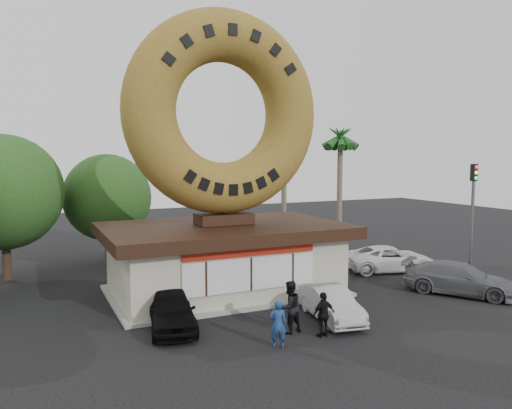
{
  "coord_description": "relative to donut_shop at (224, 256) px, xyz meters",
  "views": [
    {
      "loc": [
        -8.51,
        -15.83,
        6.51
      ],
      "look_at": [
        0.74,
        4.0,
        4.37
      ],
      "focal_mm": 35.0,
      "sensor_mm": 36.0,
      "label": 1
    }
  ],
  "objects": [
    {
      "name": "ground",
      "position": [
        0.0,
        -5.98,
        -1.77
      ],
      "size": [
        90.0,
        90.0,
        0.0
      ],
      "primitive_type": "plane",
      "color": "black",
      "rests_on": "ground"
    },
    {
      "name": "donut_shop",
      "position": [
        0.0,
        0.0,
        0.0
      ],
      "size": [
        11.2,
        7.2,
        3.8
      ],
      "color": "#BDB3A1",
      "rests_on": "ground"
    },
    {
      "name": "giant_donut",
      "position": [
        0.0,
        0.02,
        6.73
      ],
      "size": [
        9.39,
        2.39,
        9.39
      ],
      "primitive_type": "torus",
      "rotation": [
        1.57,
        0.0,
        0.0
      ],
      "color": "olive",
      "rests_on": "donut_shop"
    },
    {
      "name": "tree_west",
      "position": [
        -9.5,
        7.02,
        2.87
      ],
      "size": [
        6.0,
        6.0,
        7.65
      ],
      "color": "#473321",
      "rests_on": "ground"
    },
    {
      "name": "tree_mid",
      "position": [
        -4.0,
        9.02,
        2.25
      ],
      "size": [
        5.2,
        5.2,
        6.63
      ],
      "color": "#473321",
      "rests_on": "ground"
    },
    {
      "name": "palm_near",
      "position": [
        7.5,
        8.02,
        6.65
      ],
      "size": [
        2.6,
        2.6,
        9.75
      ],
      "color": "#726651",
      "rests_on": "ground"
    },
    {
      "name": "palm_far",
      "position": [
        11.0,
        6.52,
        5.72
      ],
      "size": [
        2.6,
        2.6,
        8.75
      ],
      "color": "#726651",
      "rests_on": "ground"
    },
    {
      "name": "street_lamp",
      "position": [
        -1.86,
        10.02,
        2.72
      ],
      "size": [
        2.11,
        0.2,
        8.0
      ],
      "color": "#59595E",
      "rests_on": "ground"
    },
    {
      "name": "traffic_signal",
      "position": [
        14.0,
        -1.99,
        2.1
      ],
      "size": [
        0.3,
        0.38,
        6.07
      ],
      "color": "#59595E",
      "rests_on": "ground"
    },
    {
      "name": "person_left",
      "position": [
        -0.88,
        -7.21,
        -0.94
      ],
      "size": [
        0.71,
        0.6,
        1.65
      ],
      "primitive_type": "imported",
      "rotation": [
        0.0,
        0.0,
        2.74
      ],
      "color": "navy",
      "rests_on": "ground"
    },
    {
      "name": "person_center",
      "position": [
        0.16,
        -6.13,
        -0.79
      ],
      "size": [
        1.06,
        0.9,
        1.94
      ],
      "primitive_type": "imported",
      "rotation": [
        0.0,
        0.0,
        3.33
      ],
      "color": "black",
      "rests_on": "ground"
    },
    {
      "name": "person_right",
      "position": [
        1.08,
        -7.01,
        -0.95
      ],
      "size": [
        1.0,
        0.5,
        1.64
      ],
      "primitive_type": "imported",
      "rotation": [
        0.0,
        0.0,
        3.25
      ],
      "color": "black",
      "rests_on": "ground"
    },
    {
      "name": "car_black",
      "position": [
        -3.65,
        -3.87,
        -1.06
      ],
      "size": [
        2.39,
        4.38,
        1.41
      ],
      "primitive_type": "imported",
      "rotation": [
        0.0,
        0.0,
        -0.18
      ],
      "color": "black",
      "rests_on": "ground"
    },
    {
      "name": "car_silver",
      "position": [
        2.38,
        -5.53,
        -1.12
      ],
      "size": [
        2.03,
        4.12,
        1.3
      ],
      "primitive_type": "imported",
      "rotation": [
        0.0,
        0.0,
        -0.17
      ],
      "color": "#A3A4A8",
      "rests_on": "ground"
    },
    {
      "name": "car_grey",
      "position": [
        9.96,
        -4.99,
        -1.02
      ],
      "size": [
        4.58,
        5.4,
        1.48
      ],
      "primitive_type": "imported",
      "rotation": [
        0.0,
        0.0,
        0.59
      ],
      "color": "slate",
      "rests_on": "ground"
    },
    {
      "name": "car_white",
      "position": [
        10.1,
        0.13,
        -1.05
      ],
      "size": [
        5.6,
        3.73,
        1.43
      ],
      "primitive_type": "imported",
      "rotation": [
        0.0,
        0.0,
        1.28
      ],
      "color": "silver",
      "rests_on": "ground"
    }
  ]
}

